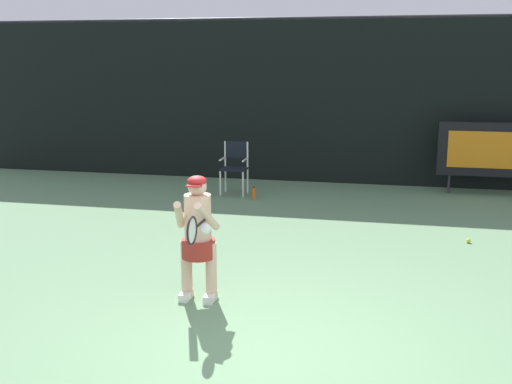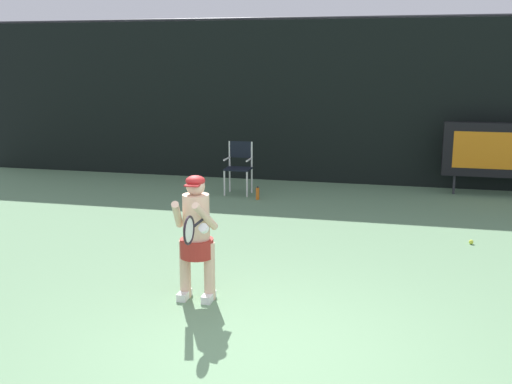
{
  "view_description": "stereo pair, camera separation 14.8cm",
  "coord_description": "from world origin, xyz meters",
  "px_view_note": "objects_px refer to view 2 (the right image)",
  "views": [
    {
      "loc": [
        1.06,
        -5.26,
        2.78
      ],
      "look_at": [
        -0.63,
        2.44,
        1.05
      ],
      "focal_mm": 43.03,
      "sensor_mm": 36.0,
      "label": 1
    },
    {
      "loc": [
        1.21,
        -5.23,
        2.78
      ],
      "look_at": [
        -0.63,
        2.44,
        1.05
      ],
      "focal_mm": 43.03,
      "sensor_mm": 36.0,
      "label": 2
    }
  ],
  "objects_px": {
    "scoreboard": "(499,150)",
    "tennis_player": "(196,233)",
    "umpire_chair": "(239,164)",
    "tennis_ball_loose": "(471,242)",
    "water_bottle": "(258,193)",
    "tennis_racket": "(190,230)"
  },
  "relations": [
    {
      "from": "scoreboard",
      "to": "tennis_ball_loose",
      "type": "xyz_separation_m",
      "value": [
        -0.82,
        -3.62,
        -0.91
      ]
    },
    {
      "from": "umpire_chair",
      "to": "tennis_racket",
      "type": "xyz_separation_m",
      "value": [
        1.14,
        -6.23,
        0.4
      ]
    },
    {
      "from": "scoreboard",
      "to": "umpire_chair",
      "type": "distance_m",
      "value": 5.29
    },
    {
      "from": "umpire_chair",
      "to": "tennis_player",
      "type": "height_order",
      "value": "tennis_player"
    },
    {
      "from": "scoreboard",
      "to": "tennis_ball_loose",
      "type": "bearing_deg",
      "value": -102.76
    },
    {
      "from": "scoreboard",
      "to": "tennis_racket",
      "type": "height_order",
      "value": "scoreboard"
    },
    {
      "from": "water_bottle",
      "to": "tennis_ball_loose",
      "type": "distance_m",
      "value": 4.43
    },
    {
      "from": "tennis_ball_loose",
      "to": "scoreboard",
      "type": "bearing_deg",
      "value": 77.24
    },
    {
      "from": "tennis_racket",
      "to": "tennis_ball_loose",
      "type": "distance_m",
      "value": 4.94
    },
    {
      "from": "scoreboard",
      "to": "tennis_ball_loose",
      "type": "height_order",
      "value": "scoreboard"
    },
    {
      "from": "tennis_player",
      "to": "tennis_racket",
      "type": "distance_m",
      "value": 0.64
    },
    {
      "from": "umpire_chair",
      "to": "tennis_ball_loose",
      "type": "relative_size",
      "value": 15.88
    },
    {
      "from": "water_bottle",
      "to": "tennis_ball_loose",
      "type": "xyz_separation_m",
      "value": [
        3.86,
        -2.16,
        -0.09
      ]
    },
    {
      "from": "umpire_chair",
      "to": "tennis_racket",
      "type": "height_order",
      "value": "tennis_racket"
    },
    {
      "from": "water_bottle",
      "to": "tennis_ball_loose",
      "type": "height_order",
      "value": "water_bottle"
    },
    {
      "from": "water_bottle",
      "to": "tennis_racket",
      "type": "xyz_separation_m",
      "value": [
        0.64,
        -5.78,
        0.89
      ]
    },
    {
      "from": "water_bottle",
      "to": "scoreboard",
      "type": "bearing_deg",
      "value": 17.24
    },
    {
      "from": "scoreboard",
      "to": "tennis_player",
      "type": "height_order",
      "value": "scoreboard"
    },
    {
      "from": "scoreboard",
      "to": "tennis_player",
      "type": "xyz_separation_m",
      "value": [
        -4.18,
        -6.64,
        -0.14
      ]
    },
    {
      "from": "umpire_chair",
      "to": "tennis_player",
      "type": "distance_m",
      "value": 5.73
    },
    {
      "from": "tennis_racket",
      "to": "tennis_ball_loose",
      "type": "xyz_separation_m",
      "value": [
        3.23,
        3.61,
        -0.98
      ]
    },
    {
      "from": "scoreboard",
      "to": "umpire_chair",
      "type": "relative_size",
      "value": 2.04
    }
  ]
}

